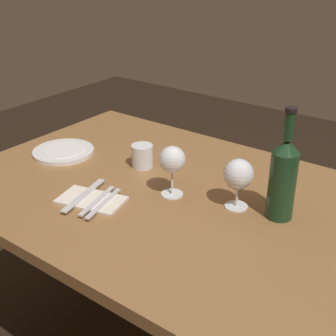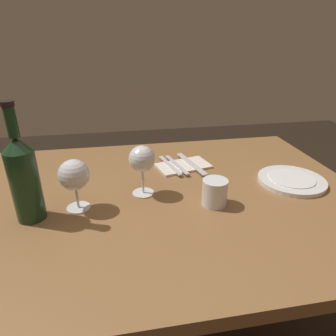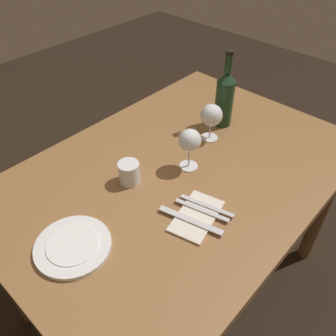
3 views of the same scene
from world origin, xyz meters
name	(u,v)px [view 3 (image 3 of 3)]	position (x,y,z in m)	size (l,w,h in m)	color
ground_plane	(177,282)	(0.00, 0.00, 0.00)	(6.00, 6.00, 0.00)	black
dining_table	(179,188)	(0.00, 0.00, 0.65)	(1.30, 0.90, 0.74)	olive
wine_glass_left	(190,141)	(-0.03, 0.01, 0.85)	(0.08, 0.08, 0.16)	white
wine_glass_right	(211,116)	(-0.22, -0.04, 0.84)	(0.08, 0.08, 0.15)	white
wine_bottle	(225,98)	(-0.34, -0.07, 0.86)	(0.07, 0.07, 0.31)	#19381E
water_tumbler	(129,174)	(0.16, -0.09, 0.77)	(0.07, 0.07, 0.08)	white
dinner_plate	(73,246)	(0.46, 0.00, 0.75)	(0.22, 0.22, 0.02)	white
folded_napkin	(197,216)	(0.13, 0.18, 0.74)	(0.21, 0.15, 0.01)	silver
fork_inner	(202,210)	(0.11, 0.18, 0.75)	(0.06, 0.18, 0.00)	silver
fork_outer	(207,206)	(0.08, 0.18, 0.75)	(0.06, 0.18, 0.00)	silver
table_knife	(190,220)	(0.16, 0.18, 0.75)	(0.07, 0.21, 0.00)	silver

